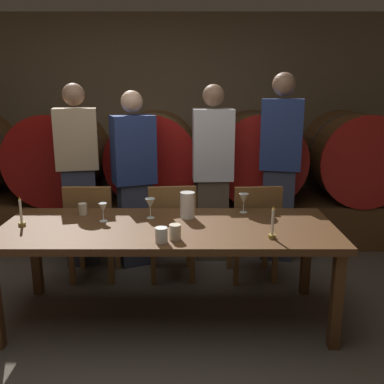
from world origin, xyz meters
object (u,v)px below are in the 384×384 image
candle_right (270,229)px  wine_glass_left (101,209)px  wine_barrel_left (59,156)px  guest_far_right (278,166)px  wine_glass_right (242,199)px  wine_barrel_center (153,156)px  wine_glass_center (148,204)px  cup_right (173,232)px  candle_left (19,218)px  chair_left (90,228)px  cup_center (160,235)px  wine_barrel_right (253,156)px  dining_table (166,234)px  guest_far_left (77,175)px  pitcher (186,205)px  chair_center (170,227)px  guest_center_left (132,179)px  wine_barrel_far_right (350,156)px  chair_right (252,228)px  guest_center_right (211,173)px  cup_left (81,209)px

candle_right → wine_glass_left: candle_right is taller
wine_barrel_left → guest_far_right: (2.28, -0.60, -0.00)m
wine_glass_right → wine_barrel_center: bearing=119.9°
wine_glass_center → candle_right: bearing=-27.2°
cup_right → candle_left: bearing=166.0°
chair_left → cup_center: 1.22m
wine_barrel_right → dining_table: (-0.86, -1.75, -0.28)m
chair_left → wine_glass_left: bearing=112.5°
wine_barrel_center → cup_center: wine_barrel_center is taller
guest_far_left → pitcher: (1.03, -0.84, -0.05)m
chair_left → chair_center: 0.70m
guest_center_left → cup_center: 1.39m
wine_glass_right → wine_barrel_left: bearing=142.3°
wine_glass_center → cup_center: bearing=-77.0°
chair_left → guest_center_left: (0.33, 0.37, 0.35)m
dining_table → guest_far_right: guest_far_right is taller
cup_center → guest_far_right: bearing=54.8°
chair_left → wine_barrel_far_right: bearing=-156.9°
dining_table → wine_glass_left: (-0.48, 0.10, 0.16)m
chair_left → guest_far_left: bearing=-63.3°
guest_far_left → wine_glass_center: (0.75, -0.85, -0.04)m
wine_barrel_left → cup_right: size_ratio=9.47×
pitcher → wine_glass_right: bearing=17.1°
wine_barrel_center → candle_left: size_ratio=4.42×
chair_left → candle_right: (1.40, -0.90, 0.30)m
wine_barrel_right → chair_right: bearing=-97.6°
wine_glass_center → wine_glass_right: 0.73m
candle_left → guest_center_left: bearing=56.3°
wine_glass_left → cup_right: 0.66m
wine_barrel_far_right → dining_table: wine_barrel_far_right is taller
wine_barrel_right → wine_glass_right: (-0.29, -1.42, -0.10)m
wine_barrel_left → guest_center_right: bearing=-20.2°
candle_right → dining_table: bearing=160.3°
wine_barrel_center → chair_left: bearing=-112.8°
wine_barrel_center → wine_glass_left: size_ratio=6.87×
cup_left → guest_far_left: bearing=106.0°
wine_barrel_left → guest_far_right: guest_far_right is taller
pitcher → chair_center: bearing=107.0°
wine_barrel_left → guest_center_left: guest_center_left is taller
dining_table → guest_center_left: bearing=109.9°
chair_right → cup_right: 1.17m
dining_table → cup_right: bearing=-77.1°
wine_barrel_far_right → guest_far_right: (-0.90, -0.60, -0.00)m
candle_left → chair_left: bearing=62.1°
guest_far_left → guest_far_right: guest_far_right is taller
chair_right → dining_table: bearing=37.2°
wine_barrel_right → chair_center: (-0.87, -1.09, -0.45)m
dining_table → chair_left: chair_left is taller
guest_center_left → wine_glass_left: bearing=60.6°
wine_barrel_far_right → wine_barrel_right: bearing=180.0°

